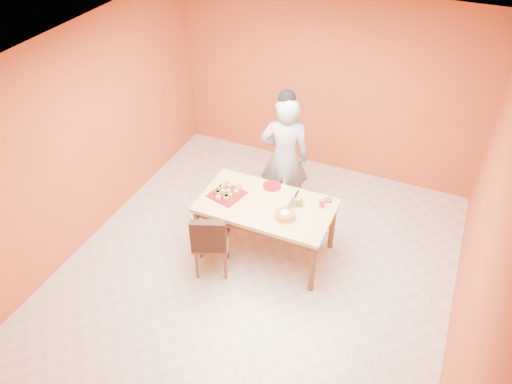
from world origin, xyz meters
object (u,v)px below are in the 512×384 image
at_px(dining_chair, 210,240).
at_px(egg_ornament, 299,201).
at_px(sponge_cake, 285,214).
at_px(magenta_glass, 322,203).
at_px(pastry_platter, 227,194).
at_px(red_dinner_plate, 272,186).
at_px(person, 285,158).
at_px(checker_tin, 328,200).
at_px(dining_table, 266,210).

bearing_deg(dining_chair, egg_ornament, 17.62).
distance_m(dining_chair, sponge_cake, 0.93).
xyz_separation_m(egg_ornament, magenta_glass, (0.25, 0.09, -0.01)).
bearing_deg(magenta_glass, sponge_cake, -132.67).
bearing_deg(pastry_platter, red_dinner_plate, 41.24).
bearing_deg(person, egg_ornament, 105.28).
relative_size(person, magenta_glass, 18.93).
bearing_deg(checker_tin, person, 147.21).
height_order(pastry_platter, red_dinner_plate, pastry_platter).
bearing_deg(pastry_platter, egg_ornament, 10.56).
bearing_deg(person, magenta_glass, 121.73).
bearing_deg(egg_ornament, person, 103.93).
xyz_separation_m(dining_chair, sponge_cake, (0.76, 0.43, 0.32)).
distance_m(pastry_platter, egg_ornament, 0.88).
xyz_separation_m(person, egg_ornament, (0.45, -0.70, -0.06)).
height_order(dining_chair, person, person).
height_order(dining_chair, magenta_glass, dining_chair).
bearing_deg(magenta_glass, checker_tin, 73.10).
height_order(pastry_platter, checker_tin, checker_tin).
distance_m(red_dinner_plate, sponge_cake, 0.60).
bearing_deg(checker_tin, egg_ornament, -142.87).
height_order(pastry_platter, egg_ornament, egg_ornament).
bearing_deg(red_dinner_plate, person, 92.66).
bearing_deg(egg_ornament, magenta_glass, 1.43).
distance_m(dining_table, red_dinner_plate, 0.37).
relative_size(egg_ornament, checker_tin, 1.29).
xyz_separation_m(dining_table, magenta_glass, (0.62, 0.22, 0.14)).
bearing_deg(egg_ornament, pastry_platter, 171.58).
distance_m(person, red_dinner_plate, 0.49).
distance_m(sponge_cake, magenta_glass, 0.48).
distance_m(sponge_cake, egg_ornament, 0.27).
distance_m(dining_chair, pastry_platter, 0.60).
bearing_deg(red_dinner_plate, sponge_cake, -53.55).
height_order(dining_table, egg_ornament, egg_ornament).
relative_size(dining_table, sponge_cake, 6.53).
bearing_deg(checker_tin, pastry_platter, -161.74).
bearing_deg(dining_table, sponge_cake, -24.31).
relative_size(dining_chair, red_dinner_plate, 3.96).
bearing_deg(dining_table, pastry_platter, -176.39).
bearing_deg(checker_tin, magenta_glass, -106.90).
relative_size(dining_chair, person, 0.52).
height_order(dining_table, dining_chair, dining_chair).
bearing_deg(pastry_platter, dining_chair, -86.54).
relative_size(dining_chair, egg_ornament, 7.58).
relative_size(person, pastry_platter, 4.89).
distance_m(dining_table, sponge_cake, 0.35).
distance_m(person, egg_ornament, 0.84).
bearing_deg(dining_table, red_dinner_plate, 100.50).
xyz_separation_m(dining_table, red_dinner_plate, (-0.06, 0.35, 0.10)).
height_order(person, red_dinner_plate, person).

